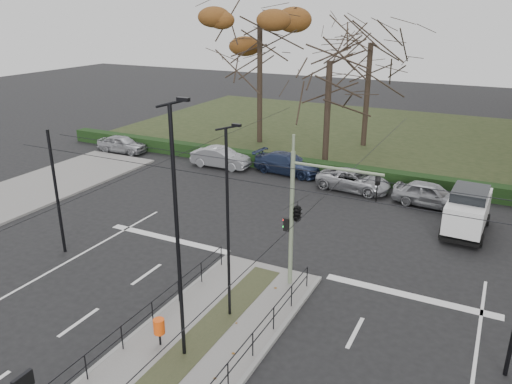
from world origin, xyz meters
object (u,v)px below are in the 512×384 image
(streetlamp_median_near, at_px, (178,235))
(streetlamp_median_far, at_px, (228,224))
(parked_car_fourth, at_px, (354,180))
(parked_car_fifth, at_px, (430,194))
(litter_bin, at_px, (159,327))
(white_van, at_px, (468,210))
(bare_tree_center, at_px, (370,51))
(traffic_light, at_px, (300,211))
(parked_car_first, at_px, (122,144))
(bare_tree_near, at_px, (329,69))
(rust_tree, at_px, (260,23))
(parked_car_second, at_px, (221,158))
(parked_car_third, at_px, (288,164))

(streetlamp_median_near, bearing_deg, streetlamp_median_far, 85.11)
(parked_car_fourth, bearing_deg, parked_car_fifth, -93.11)
(parked_car_fourth, xyz_separation_m, parked_car_fifth, (4.79, -0.69, 0.07))
(litter_bin, relative_size, parked_car_fifth, 0.24)
(white_van, xyz_separation_m, bare_tree_center, (-9.38, 14.65, 6.60))
(traffic_light, bearing_deg, parked_car_first, 147.62)
(parked_car_first, distance_m, bare_tree_near, 17.57)
(rust_tree, relative_size, parked_car_fifth, 3.02)
(streetlamp_median_far, bearing_deg, rust_tree, 113.79)
(white_van, relative_size, bare_tree_near, 0.45)
(parked_car_second, bearing_deg, traffic_light, -140.67)
(streetlamp_median_far, relative_size, bare_tree_near, 0.74)
(rust_tree, height_order, bare_tree_center, rust_tree)
(parked_car_second, relative_size, bare_tree_center, 0.40)
(streetlamp_median_near, height_order, parked_car_fifth, streetlamp_median_near)
(parked_car_fourth, height_order, bare_tree_near, bare_tree_near)
(litter_bin, distance_m, parked_car_second, 20.91)
(parked_car_third, height_order, bare_tree_near, bare_tree_near)
(streetlamp_median_near, distance_m, streetlamp_median_far, 2.76)
(parked_car_third, xyz_separation_m, bare_tree_near, (1.78, 2.83, 6.33))
(streetlamp_median_near, xyz_separation_m, parked_car_second, (-9.77, 19.02, -3.78))
(parked_car_third, bearing_deg, parked_car_first, 99.89)
(traffic_light, distance_m, litter_bin, 6.91)
(streetlamp_median_near, xyz_separation_m, parked_car_third, (-4.77, 19.85, -3.79))
(traffic_light, relative_size, parked_car_fifth, 1.34)
(litter_bin, height_order, parked_car_fourth, parked_car_fourth)
(streetlamp_median_far, bearing_deg, litter_bin, -115.34)
(litter_bin, bearing_deg, traffic_light, 65.00)
(parked_car_first, height_order, white_van, white_van)
(parked_car_first, distance_m, parked_car_fourth, 19.30)
(litter_bin, height_order, streetlamp_median_near, streetlamp_median_near)
(streetlamp_median_far, xyz_separation_m, bare_tree_near, (-3.22, 20.01, 3.17))
(streetlamp_median_near, height_order, parked_car_second, streetlamp_median_near)
(bare_tree_center, bearing_deg, streetlamp_median_near, -86.20)
(parked_car_fourth, distance_m, bare_tree_near, 8.33)
(parked_car_third, height_order, parked_car_fifth, parked_car_fifth)
(parked_car_third, distance_m, bare_tree_near, 7.16)
(litter_bin, relative_size, parked_car_fourth, 0.21)
(rust_tree, bearing_deg, parked_car_second, -85.77)
(litter_bin, distance_m, streetlamp_median_near, 3.79)
(traffic_light, height_order, parked_car_fourth, traffic_light)
(litter_bin, bearing_deg, parked_car_second, 114.71)
(traffic_light, bearing_deg, streetlamp_median_far, -114.71)
(parked_car_fourth, bearing_deg, litter_bin, -179.26)
(parked_car_second, bearing_deg, parked_car_fifth, -96.03)
(streetlamp_median_near, xyz_separation_m, white_van, (7.42, 14.92, -3.27))
(parked_car_first, bearing_deg, parked_car_fifth, -97.72)
(bare_tree_near, relative_size, parked_car_fifth, 2.34)
(streetlamp_median_near, bearing_deg, traffic_light, 73.94)
(parked_car_second, distance_m, white_van, 17.68)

